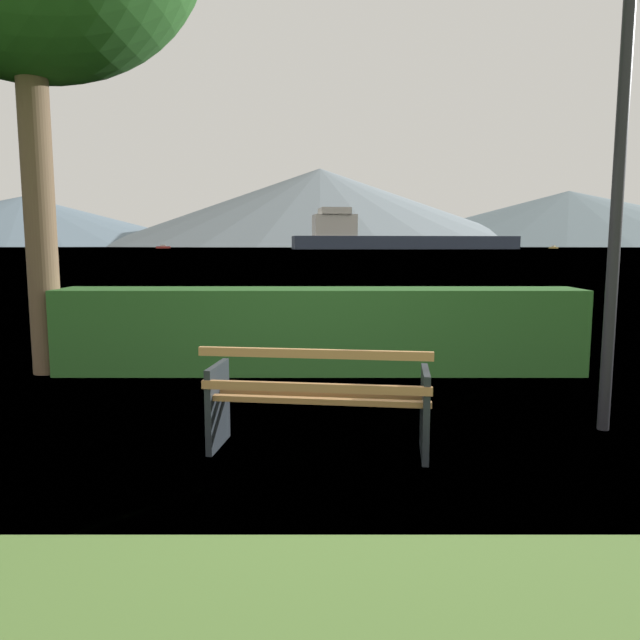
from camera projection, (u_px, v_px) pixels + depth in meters
name	position (u px, v px, depth m)	size (l,w,h in m)	color
ground_plane	(320.00, 449.00, 4.69)	(1400.00, 1400.00, 0.00)	#567A38
water_surface	(321.00, 248.00, 310.80)	(620.00, 620.00, 0.00)	#7A99A8
park_bench	(319.00, 399.00, 4.58)	(1.78, 0.78, 0.87)	#A0703F
hedge_row	(320.00, 330.00, 7.54)	(6.61, 0.78, 1.07)	#285B23
lamp_post	(624.00, 109.00, 4.86)	(0.30, 0.30, 4.07)	black
cargo_ship_large	(389.00, 238.00, 214.93)	(83.89, 23.42, 14.71)	#2D384C
fishing_boat_near	(164.00, 247.00, 260.30)	(6.48, 3.35, 1.62)	#B2332D
sailboat_mid	(554.00, 248.00, 249.85)	(2.86, 4.29, 1.28)	gold
distant_hills	(331.00, 215.00, 573.73)	(937.73, 433.35, 73.62)	slate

